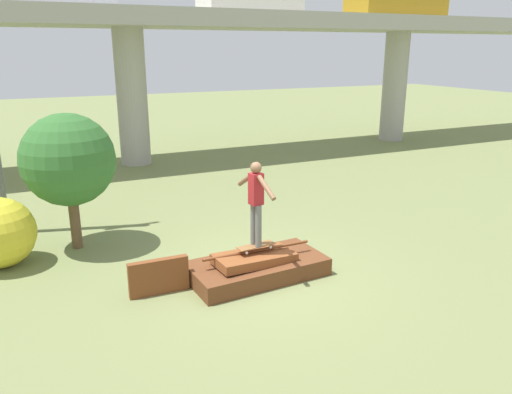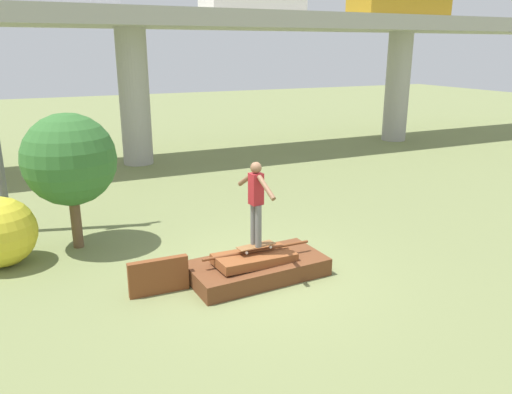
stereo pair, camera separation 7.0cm
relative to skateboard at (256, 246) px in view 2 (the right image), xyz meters
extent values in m
plane|color=olive|center=(0.03, 0.01, -0.64)|extent=(80.00, 80.00, 0.00)
cube|color=brown|center=(0.03, 0.01, -0.47)|extent=(2.66, 1.42, 0.33)
cube|color=brown|center=(-0.06, -0.06, -0.22)|extent=(1.59, 0.83, 0.25)
cylinder|color=brown|center=(0.03, 0.01, -0.10)|extent=(2.19, 0.06, 0.06)
cube|color=brown|center=(-1.84, 0.13, -0.32)|extent=(1.07, 0.15, 0.65)
cube|color=brown|center=(0.00, 0.00, 0.01)|extent=(0.77, 0.31, 0.01)
cylinder|color=silver|center=(0.25, 0.12, -0.05)|extent=(0.06, 0.04, 0.05)
cylinder|color=silver|center=(0.27, -0.06, -0.05)|extent=(0.06, 0.04, 0.05)
cylinder|color=silver|center=(-0.27, 0.06, -0.05)|extent=(0.06, 0.04, 0.05)
cylinder|color=silver|center=(-0.25, -0.12, -0.05)|extent=(0.06, 0.04, 0.05)
cylinder|color=slate|center=(-0.01, 0.08, 0.42)|extent=(0.12, 0.12, 0.81)
cylinder|color=slate|center=(0.01, -0.08, 0.42)|extent=(0.12, 0.12, 0.81)
cube|color=maroon|center=(0.00, 0.00, 1.12)|extent=(0.24, 0.23, 0.59)
sphere|color=brown|center=(0.00, 0.00, 1.51)|extent=(0.21, 0.21, 0.21)
cylinder|color=brown|center=(-0.04, 0.35, 1.22)|extent=(0.15, 0.54, 0.37)
cylinder|color=brown|center=(0.04, -0.35, 1.22)|extent=(0.15, 0.54, 0.37)
cube|color=#A8A59E|center=(0.03, 10.76, 4.57)|extent=(44.00, 3.80, 0.60)
cylinder|color=#A8A59E|center=(0.03, 10.76, 1.82)|extent=(1.10, 1.10, 4.91)
cylinder|color=#A8A59E|center=(12.13, 10.76, 1.82)|extent=(1.10, 1.10, 4.91)
cube|color=silver|center=(4.93, 11.08, 5.21)|extent=(3.89, 1.82, 0.68)
cube|color=#B28419|center=(11.83, 10.71, 5.25)|extent=(4.36, 1.84, 0.75)
cylinder|color=brown|center=(-2.93, 3.01, -0.07)|extent=(0.22, 0.22, 1.14)
sphere|color=#336B2D|center=(-2.93, 3.01, 1.33)|extent=(1.95, 1.95, 1.95)
sphere|color=gold|center=(-4.39, 2.63, 0.07)|extent=(1.42, 1.42, 1.42)
camera|label=1|loc=(-3.70, -7.90, 3.58)|focal=35.00mm
camera|label=2|loc=(-3.63, -7.93, 3.58)|focal=35.00mm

